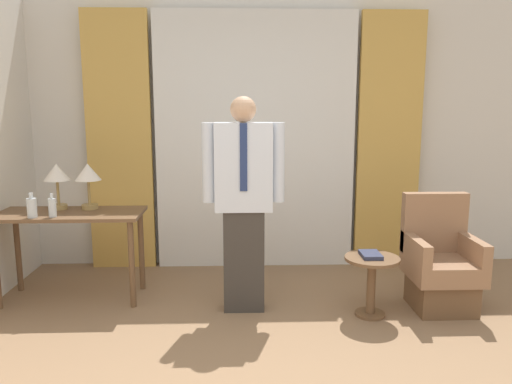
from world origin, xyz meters
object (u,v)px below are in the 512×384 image
bottle_near_edge (32,207)px  bottle_by_lamp (52,207)px  book (371,255)px  table_lamp_left (57,176)px  person (244,197)px  side_table (372,276)px  table_lamp_right (88,176)px  desk (70,226)px  armchair (440,267)px

bottle_near_edge → bottle_by_lamp: size_ratio=1.05×
bottle_by_lamp → book: size_ratio=0.90×
table_lamp_left → person: (1.61, -0.42, -0.12)m
side_table → person: bearing=170.7°
table_lamp_right → table_lamp_left: bearing=180.0°
bottle_near_edge → side_table: size_ratio=0.42×
table_lamp_right → book: (2.34, -0.57, -0.56)m
table_lamp_left → bottle_by_lamp: bearing=-79.4°
person → book: bearing=-8.5°
bottle_by_lamp → side_table: bottle_by_lamp is taller
bottle_near_edge → table_lamp_left: bearing=73.1°
bottle_near_edge → person: 1.71m
desk → bottle_near_edge: size_ratio=6.03×
armchair → book: (-0.62, -0.14, 0.16)m
bottle_near_edge → armchair: (3.33, -0.11, -0.51)m
bottle_near_edge → bottle_by_lamp: (0.16, 0.02, -0.00)m
table_lamp_right → bottle_near_edge: (-0.37, -0.33, -0.21)m
side_table → bottle_near_edge: bearing=174.5°
table_lamp_left → bottle_near_edge: bearing=-106.9°
armchair → bottle_near_edge: bearing=178.1°
book → bottle_near_edge: bearing=174.8°
table_lamp_right → bottle_near_edge: table_lamp_right is taller
bottle_by_lamp → desk: bearing=65.8°
table_lamp_left → bottle_near_edge: table_lamp_left is taller
armchair → person: bearing=179.6°
side_table → table_lamp_right: bearing=166.0°
desk → armchair: size_ratio=1.31×
bottle_near_edge → person: (1.71, -0.10, 0.09)m
armchair → table_lamp_right: bearing=171.7°
bottle_near_edge → side_table: bearing=-5.5°
table_lamp_left → book: table_lamp_left is taller
desk → person: bearing=-11.0°
desk → bottle_by_lamp: size_ratio=6.34×
desk → table_lamp_right: table_lamp_right is taller
person → table_lamp_left: bearing=165.3°
bottle_by_lamp → armchair: bearing=-2.3°
table_lamp_left → table_lamp_right: 0.27m
bottle_by_lamp → side_table: 2.63m
table_lamp_right → side_table: bearing=-14.0°
bottle_by_lamp → book: bottle_by_lamp is taller
bottle_by_lamp → person: (1.55, -0.12, 0.09)m
bottle_near_edge → person: size_ratio=0.12×
person → bottle_near_edge: bearing=176.7°
bottle_near_edge → person: bearing=-3.3°
person → book: (1.00, -0.15, -0.44)m
book → table_lamp_left: bearing=167.6°
book → side_table: bearing=-59.4°
table_lamp_right → bottle_near_edge: 0.53m
bottle_by_lamp → table_lamp_right: bearing=55.6°
bottle_by_lamp → side_table: size_ratio=0.40×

